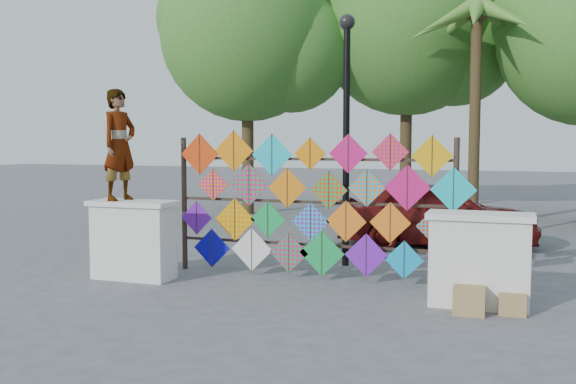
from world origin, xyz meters
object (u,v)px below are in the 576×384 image
object	(u,v)px
kite_rack	(313,205)
vendor_woman	(119,145)
sedan	(437,213)
lamppost	(346,116)

from	to	relation	value
kite_rack	vendor_woman	distance (m)	3.29
sedan	vendor_woman	bearing A→B (deg)	126.02
kite_rack	vendor_woman	world-z (taller)	vendor_woman
kite_rack	lamppost	bearing A→B (deg)	79.91
lamppost	vendor_woman	bearing A→B (deg)	-145.73
kite_rack	lamppost	world-z (taller)	lamppost
vendor_woman	kite_rack	bearing A→B (deg)	-60.18
vendor_woman	lamppost	size ratio (longest dim) A/B	0.40
kite_rack	vendor_woman	size ratio (longest dim) A/B	2.77
vendor_woman	sedan	bearing A→B (deg)	-30.70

